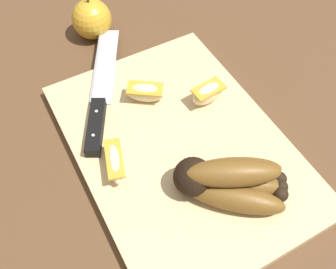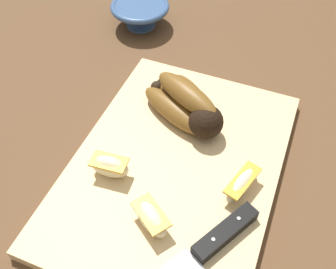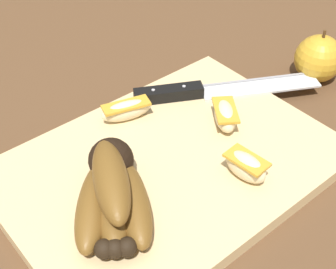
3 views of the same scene
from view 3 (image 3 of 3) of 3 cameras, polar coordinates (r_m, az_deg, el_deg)
name	(u,v)px [view 3 (image 3 of 3)]	position (r m, az deg, el deg)	size (l,w,h in m)	color
ground_plane	(174,169)	(0.62, 0.75, -4.06)	(6.00, 6.00, 0.00)	brown
cutting_board	(168,165)	(0.62, 0.06, -3.63)	(0.41, 0.29, 0.02)	#DBBC84
banana_bunch	(112,192)	(0.54, -6.56, -6.75)	(0.14, 0.15, 0.06)	black
chefs_knife	(201,91)	(0.71, 3.91, 5.16)	(0.26, 0.16, 0.02)	silver
apple_wedge_near	(225,115)	(0.65, 6.73, 2.27)	(0.06, 0.07, 0.03)	beige
apple_wedge_middle	(129,109)	(0.66, -4.59, 3.04)	(0.07, 0.04, 0.03)	beige
apple_wedge_far	(246,166)	(0.58, 9.16, -3.70)	(0.03, 0.06, 0.03)	beige
whole_apple	(318,59)	(0.80, 17.29, 8.53)	(0.07, 0.07, 0.09)	gold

